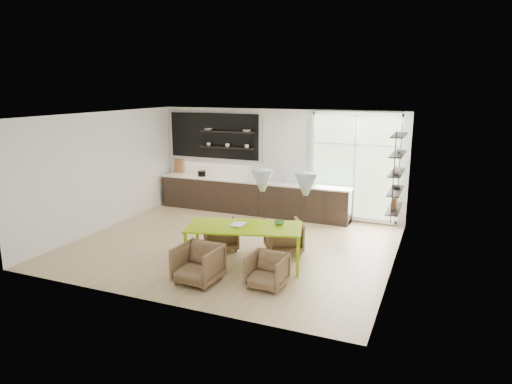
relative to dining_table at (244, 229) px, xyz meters
name	(u,v)px	position (x,y,z in m)	size (l,w,h in m)	color
room	(273,175)	(-0.18, 2.07, 0.70)	(7.02, 6.01, 2.91)	#D0B082
kitchen_run	(250,192)	(-1.45, 3.66, -0.16)	(5.54, 0.69, 2.75)	black
right_shelving	(396,175)	(2.60, 2.14, 0.89)	(0.26, 1.22, 1.90)	black
dining_table	(244,229)	(0.00, 0.00, 0.00)	(2.43, 1.58, 0.82)	#8AB505
armchair_back_left	(221,234)	(-0.87, 0.69, -0.43)	(0.71, 0.73, 0.66)	brown
armchair_back_right	(283,236)	(0.46, 1.05, -0.41)	(0.74, 0.76, 0.69)	brown
armchair_front_left	(198,264)	(-0.44, -1.06, -0.41)	(0.75, 0.77, 0.70)	brown
armchair_front_right	(267,271)	(0.78, -0.77, -0.46)	(0.65, 0.67, 0.61)	brown
wire_stool	(197,256)	(-0.79, -0.51, -0.49)	(0.33, 0.33, 0.42)	black
table_book	(232,224)	(-0.27, 0.01, 0.07)	(0.25, 0.34, 0.03)	white
table_bowl	(279,223)	(0.60, 0.37, 0.09)	(0.21, 0.21, 0.06)	#4A7D46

